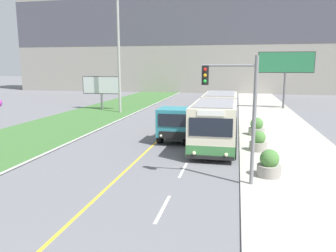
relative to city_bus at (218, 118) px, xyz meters
The scene contains 10 objects.
apartment_block_background 45.49m from the city_bus, 95.16° to the left, with size 80.00×8.04×25.78m.
city_bus is the anchor object (origin of this frame).
dump_truck 2.74m from the city_bus, 158.72° to the right, with size 2.54×6.33×2.33m.
utility_pole_far 16.75m from the city_bus, 134.90° to the left, with size 1.80×0.28×11.88m.
traffic_light_mast 9.35m from the city_bus, 81.71° to the right, with size 2.28×0.32×5.49m.
billboard_large 19.80m from the city_bus, 69.59° to the left, with size 6.38×0.24×6.75m.
billboard_small 19.76m from the city_bus, 136.98° to the left, with size 4.62×0.24×3.91m.
planter_round_near 8.37m from the city_bus, 70.20° to the right, with size 1.08×1.08×1.26m.
planter_round_second 4.18m from the city_bus, 50.19° to the right, with size 1.04×1.04×1.22m.
planter_round_third 3.29m from the city_bus, 29.31° to the left, with size 1.15×1.15×1.28m.
Camera 1 is at (5.21, -2.99, 5.05)m, focal length 35.00 mm.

